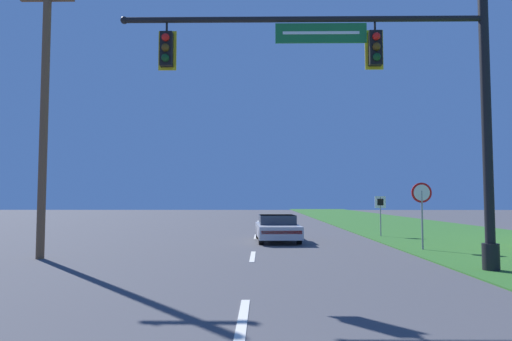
% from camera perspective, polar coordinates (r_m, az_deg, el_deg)
% --- Properties ---
extents(grass_verge_right, '(10.00, 110.00, 0.04)m').
position_cam_1_polar(grass_verge_right, '(33.05, 18.84, -6.70)').
color(grass_verge_right, '#2D6626').
rests_on(grass_verge_right, ground).
extents(road_center_line, '(0.16, 34.80, 0.01)m').
position_cam_1_polar(road_center_line, '(23.46, -0.02, -8.28)').
color(road_center_line, silver).
rests_on(road_center_line, ground).
extents(signal_mast, '(10.24, 0.47, 7.72)m').
position_cam_1_polar(signal_mast, '(13.12, 16.61, 9.07)').
color(signal_mast, black).
rests_on(signal_mast, grass_verge_right).
extents(car_ahead, '(2.04, 4.47, 1.19)m').
position_cam_1_polar(car_ahead, '(21.02, 2.66, -7.18)').
color(car_ahead, black).
rests_on(car_ahead, ground).
extents(stop_sign, '(0.76, 0.07, 2.50)m').
position_cam_1_polar(stop_sign, '(18.28, 20.01, -3.56)').
color(stop_sign, gray).
rests_on(stop_sign, grass_verge_right).
extents(route_sign_post, '(0.55, 0.06, 2.03)m').
position_cam_1_polar(route_sign_post, '(24.19, 15.29, -4.40)').
color(route_sign_post, gray).
rests_on(route_sign_post, grass_verge_right).
extents(utility_pole_near, '(1.80, 0.26, 9.49)m').
position_cam_1_polar(utility_pole_near, '(16.66, -24.95, 7.05)').
color(utility_pole_near, brown).
rests_on(utility_pole_near, ground).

